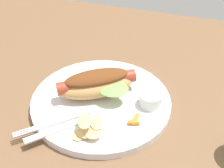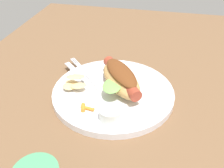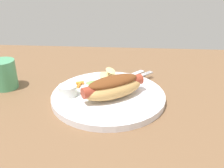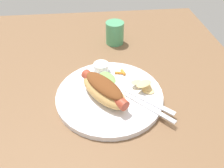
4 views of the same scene
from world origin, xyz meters
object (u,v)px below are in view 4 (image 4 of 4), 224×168
at_px(hot_dog, 102,89).
at_px(chips_pile, 144,85).
at_px(plate, 110,95).
at_px(fork, 148,107).
at_px(drinking_cup, 115,33).
at_px(sauce_ramekin, 101,67).
at_px(carrot_garnish, 122,73).
at_px(knife, 148,101).

relative_size(hot_dog, chips_pile, 2.44).
xyz_separation_m(plate, chips_pile, (-0.01, 0.10, 0.02)).
bearing_deg(plate, fork, 56.25).
bearing_deg(chips_pile, drinking_cup, -169.91).
xyz_separation_m(fork, drinking_cup, (-0.35, -0.05, 0.02)).
height_order(sauce_ramekin, chips_pile, chips_pile).
bearing_deg(plate, carrot_garnish, 151.91).
height_order(carrot_garnish, drinking_cup, drinking_cup).
bearing_deg(drinking_cup, hot_dog, -12.27).
xyz_separation_m(hot_dog, drinking_cup, (-0.30, 0.07, -0.00)).
bearing_deg(hot_dog, fork, 32.06).
bearing_deg(hot_dog, drinking_cup, 133.24).
height_order(fork, knife, same).
distance_m(carrot_garnish, drinking_cup, 0.21).
bearing_deg(sauce_ramekin, chips_pile, 50.67).
bearing_deg(plate, sauce_ramekin, -171.59).
xyz_separation_m(sauce_ramekin, fork, (0.16, 0.11, -0.01)).
distance_m(plate, hot_dog, 0.04).
bearing_deg(chips_pile, plate, -84.41).
distance_m(plate, sauce_ramekin, 0.10).
bearing_deg(sauce_ramekin, knife, 38.42).
bearing_deg(knife, chips_pile, 133.64).
xyz_separation_m(plate, sauce_ramekin, (-0.10, -0.01, 0.02)).
bearing_deg(plate, drinking_cup, 170.95).
height_order(sauce_ramekin, carrot_garnish, sauce_ramekin).
relative_size(hot_dog, drinking_cup, 2.07).
bearing_deg(carrot_garnish, sauce_ramekin, -107.56).
xyz_separation_m(hot_dog, sauce_ramekin, (-0.11, 0.00, -0.01)).
height_order(knife, chips_pile, chips_pile).
bearing_deg(fork, drinking_cup, 144.21).
distance_m(knife, carrot_garnish, 0.13).
bearing_deg(carrot_garnish, hot_dog, -33.78).
distance_m(sauce_ramekin, chips_pile, 0.14).
bearing_deg(carrot_garnish, knife, 23.39).
height_order(chips_pile, carrot_garnish, chips_pile).
distance_m(hot_dog, chips_pile, 0.12).
bearing_deg(drinking_cup, chips_pile, 10.09).
bearing_deg(hot_dog, sauce_ramekin, 143.04).
distance_m(plate, knife, 0.10).
bearing_deg(chips_pile, sauce_ramekin, -129.33).
xyz_separation_m(fork, carrot_garnish, (-0.14, -0.05, 0.00)).
height_order(sauce_ramekin, drinking_cup, drinking_cup).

